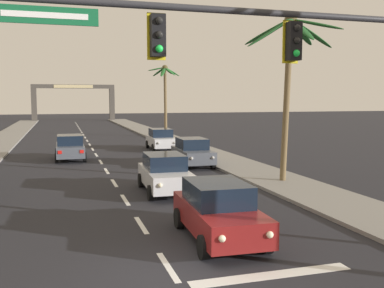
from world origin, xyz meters
The scene contains 12 objects.
ground_plane centered at (0.00, 0.00, 0.00)m, with size 220.00×220.00×0.00m, color #232328.
sidewalk_right centered at (7.80, 20.00, 0.07)m, with size 3.20×110.00×0.14m, color gray.
lane_markings centered at (0.41, 20.03, 0.00)m, with size 4.28×87.52×0.01m.
traffic_signal_mast centered at (3.17, 0.21, 4.87)m, with size 10.27×0.41×6.72m.
sedan_lead_at_stop_bar centered at (1.91, 2.25, 0.85)m, with size 2.07×4.50×1.68m.
sedan_third_in_queue centered at (1.89, 9.00, 0.85)m, with size 2.06×4.50×1.68m.
sedan_oncoming_far centered at (-1.86, 20.76, 0.85)m, with size 1.95×4.45×1.68m.
sedan_parked_nearest_kerb centered at (5.23, 24.72, 0.85)m, with size 2.05×4.49×1.68m.
sedan_parked_mid_kerb centered at (5.23, 15.97, 0.85)m, with size 2.06×4.50×1.68m.
palm_right_second centered at (8.06, 9.41, 6.24)m, with size 4.52×4.79×8.06m.
palm_right_farthest centered at (8.29, 36.20, 5.51)m, with size 3.40×2.97×7.58m.
town_gateway_arch centered at (0.00, 73.15, 4.25)m, with size 14.53×0.90×6.56m.
Camera 1 is at (-2.42, -9.54, 4.11)m, focal length 41.25 mm.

